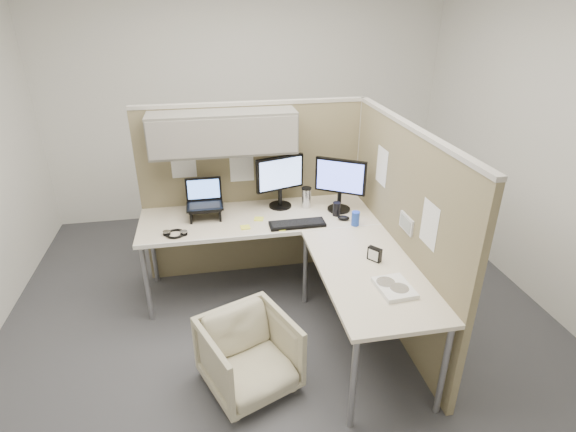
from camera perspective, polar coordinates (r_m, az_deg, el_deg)
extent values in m
plane|color=#39393E|center=(3.80, -0.81, -13.40)|extent=(4.50, 4.50, 0.00)
cube|color=#827655|center=(4.15, -4.38, 3.00)|extent=(2.00, 0.05, 1.60)
cube|color=#A8A399|center=(3.90, -4.79, 14.09)|extent=(2.00, 0.06, 0.03)
cube|color=slate|center=(3.79, -8.25, 10.51)|extent=(1.20, 0.34, 0.34)
cube|color=gray|center=(3.62, -8.10, 9.81)|extent=(1.18, 0.01, 0.30)
plane|color=white|center=(3.98, -13.16, 6.81)|extent=(0.26, 0.00, 0.26)
plane|color=white|center=(4.01, -5.90, 6.43)|extent=(0.26, 0.00, 0.26)
cube|color=#827655|center=(3.52, 14.01, -2.13)|extent=(0.05, 2.00, 1.60)
cube|color=#A8A399|center=(3.23, 15.56, 10.77)|extent=(0.06, 2.00, 0.03)
cube|color=#A8A399|center=(4.36, 8.82, 3.91)|extent=(0.06, 0.06, 1.60)
cube|color=silver|center=(3.31, 14.88, -0.91)|extent=(0.02, 0.20, 0.12)
cube|color=gray|center=(3.31, 14.66, -0.93)|extent=(0.00, 0.16, 0.09)
plane|color=white|center=(3.68, 11.83, 6.21)|extent=(0.00, 0.26, 0.26)
plane|color=white|center=(3.02, 17.51, -1.04)|extent=(0.00, 0.26, 0.26)
cube|color=beige|center=(3.85, -3.71, -0.22)|extent=(2.00, 0.68, 0.03)
cube|color=beige|center=(3.15, 10.30, -7.03)|extent=(0.68, 1.30, 0.03)
cube|color=white|center=(3.55, -3.03, -2.56)|extent=(2.00, 0.02, 0.03)
cylinder|color=gray|center=(3.80, -17.47, -8.20)|extent=(0.04, 0.04, 0.70)
cylinder|color=gray|center=(4.30, -16.78, -3.93)|extent=(0.04, 0.04, 0.70)
cylinder|color=gray|center=(2.86, 8.29, -20.32)|extent=(0.04, 0.04, 0.70)
cylinder|color=gray|center=(3.06, 19.17, -18.01)|extent=(0.04, 0.04, 0.70)
cylinder|color=gray|center=(3.83, 2.22, -6.56)|extent=(0.04, 0.04, 0.70)
imported|color=beige|center=(3.13, -4.97, -16.83)|extent=(0.72, 0.70, 0.57)
cylinder|color=black|center=(4.02, -1.00, 1.33)|extent=(0.20, 0.20, 0.02)
cylinder|color=black|center=(3.98, -1.01, 2.41)|extent=(0.04, 0.04, 0.15)
cube|color=black|center=(3.90, -1.04, 5.45)|extent=(0.43, 0.16, 0.30)
cube|color=#89A7EC|center=(3.88, -0.90, 5.36)|extent=(0.38, 0.12, 0.26)
cylinder|color=black|center=(3.98, 6.46, 0.90)|extent=(0.20, 0.20, 0.02)
cylinder|color=black|center=(3.94, 6.52, 1.99)|extent=(0.04, 0.04, 0.15)
cube|color=black|center=(3.86, 6.68, 5.05)|extent=(0.39, 0.26, 0.30)
cube|color=#5B70F7|center=(3.84, 6.60, 4.95)|extent=(0.34, 0.21, 0.26)
cube|color=black|center=(3.82, -10.50, 1.08)|extent=(0.27, 0.21, 0.01)
cube|color=black|center=(3.85, -12.23, 0.31)|extent=(0.02, 0.20, 0.11)
cube|color=black|center=(3.84, -8.66, 0.59)|extent=(0.02, 0.20, 0.11)
cube|color=black|center=(3.82, -10.52, 1.28)|extent=(0.30, 0.21, 0.02)
cube|color=black|center=(3.90, -10.68, 3.43)|extent=(0.30, 0.05, 0.19)
cube|color=#598CF2|center=(3.89, -10.67, 3.36)|extent=(0.27, 0.04, 0.16)
cube|color=black|center=(3.68, 1.19, -1.03)|extent=(0.46, 0.16, 0.02)
ellipsoid|color=black|center=(3.80, 7.07, -0.24)|extent=(0.12, 0.10, 0.04)
cylinder|color=silver|center=(3.98, 2.35, 2.29)|extent=(0.08, 0.08, 0.17)
cylinder|color=black|center=(3.94, 2.38, 3.53)|extent=(0.09, 0.09, 0.01)
cylinder|color=#1E3FA5|center=(3.70, 8.56, -0.34)|extent=(0.07, 0.07, 0.12)
cylinder|color=black|center=(3.85, 6.19, 0.90)|extent=(0.07, 0.07, 0.12)
cube|color=#F1F741|center=(3.79, -3.73, -0.36)|extent=(0.09, 0.09, 0.01)
cube|color=#F1F741|center=(3.62, -0.93, -1.63)|extent=(0.09, 0.09, 0.01)
cube|color=#F1F741|center=(3.66, -5.45, -1.43)|extent=(0.08, 0.08, 0.01)
torus|color=black|center=(3.64, -14.12, -2.19)|extent=(0.18, 0.18, 0.02)
cylinder|color=black|center=(3.65, -15.15, -2.11)|extent=(0.06, 0.06, 0.03)
cylinder|color=black|center=(3.62, -13.09, -2.13)|extent=(0.06, 0.06, 0.03)
cube|color=white|center=(2.97, 13.35, -8.86)|extent=(0.23, 0.28, 0.03)
cylinder|color=silver|center=(2.95, 13.97, -8.87)|extent=(0.12, 0.12, 0.00)
cylinder|color=silver|center=(2.99, 12.30, -8.15)|extent=(0.12, 0.12, 0.00)
cube|color=black|center=(3.24, 10.94, -4.78)|extent=(0.09, 0.10, 0.10)
cube|color=white|center=(3.22, 10.77, -4.90)|extent=(0.05, 0.06, 0.08)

